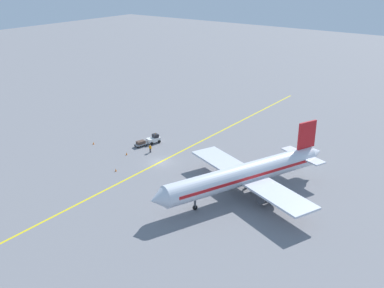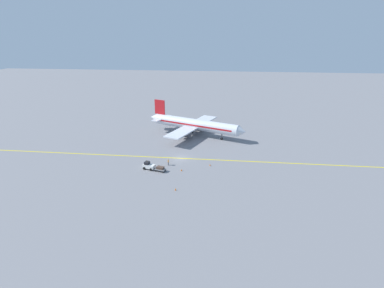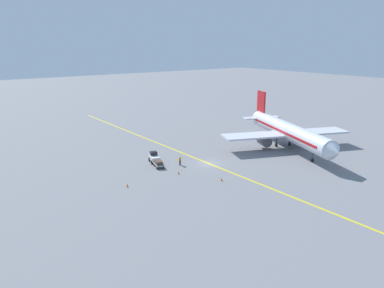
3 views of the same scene
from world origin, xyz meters
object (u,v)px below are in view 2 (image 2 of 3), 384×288
at_px(traffic_cone_near_nose, 210,165).
at_px(traffic_cone_by_wingtip, 175,189).
at_px(baggage_cart_trailing, 160,168).
at_px(ground_crew_worker, 168,162).
at_px(traffic_cone_mid_apron, 182,170).
at_px(baggage_tug_white, 149,166).
at_px(airplane_at_gate, 194,124).

distance_m(traffic_cone_near_nose, traffic_cone_by_wingtip, 15.32).
distance_m(baggage_cart_trailing, ground_crew_worker, 4.05).
xyz_separation_m(traffic_cone_mid_apron, traffic_cone_by_wingtip, (9.87, 0.12, 0.00)).
xyz_separation_m(baggage_tug_white, traffic_cone_near_nose, (-3.74, 15.25, -0.63)).
xyz_separation_m(baggage_cart_trailing, traffic_cone_near_nose, (-4.68, 12.09, -0.49)).
height_order(ground_crew_worker, traffic_cone_near_nose, ground_crew_worker).
distance_m(baggage_cart_trailing, traffic_cone_mid_apron, 5.29).
height_order(baggage_tug_white, traffic_cone_near_nose, baggage_tug_white).
xyz_separation_m(airplane_at_gate, baggage_tug_white, (27.95, -8.51, -2.81)).
distance_m(baggage_tug_white, traffic_cone_near_nose, 15.71).
distance_m(ground_crew_worker, traffic_cone_mid_apron, 5.00).
relative_size(ground_crew_worker, traffic_cone_near_nose, 3.05).
bearing_deg(traffic_cone_mid_apron, baggage_cart_trailing, -81.23).
height_order(baggage_tug_white, ground_crew_worker, baggage_tug_white).
relative_size(baggage_cart_trailing, traffic_cone_mid_apron, 5.26).
relative_size(baggage_cart_trailing, ground_crew_worker, 1.72).
relative_size(ground_crew_worker, traffic_cone_mid_apron, 3.05).
bearing_deg(ground_crew_worker, baggage_tug_white, -56.90).
bearing_deg(traffic_cone_mid_apron, baggage_tug_white, -90.97).
height_order(baggage_cart_trailing, traffic_cone_near_nose, baggage_cart_trailing).
xyz_separation_m(airplane_at_gate, traffic_cone_mid_apron, (28.09, -0.14, -3.43)).
xyz_separation_m(airplane_at_gate, traffic_cone_near_nose, (24.22, 6.74, -3.43)).
bearing_deg(baggage_cart_trailing, traffic_cone_near_nose, 111.18).
bearing_deg(traffic_cone_mid_apron, ground_crew_worker, -127.76).
xyz_separation_m(baggage_cart_trailing, ground_crew_worker, (-3.84, 1.29, 0.15)).
xyz_separation_m(baggage_tug_white, traffic_cone_by_wingtip, (10.01, 8.49, -0.63)).
bearing_deg(baggage_tug_white, traffic_cone_mid_apron, 89.03).
relative_size(baggage_cart_trailing, traffic_cone_by_wingtip, 5.26).
xyz_separation_m(ground_crew_worker, traffic_cone_mid_apron, (3.04, 3.92, -0.63)).
bearing_deg(ground_crew_worker, traffic_cone_by_wingtip, 17.39).
bearing_deg(traffic_cone_by_wingtip, airplane_at_gate, 179.97).
distance_m(airplane_at_gate, traffic_cone_mid_apron, 28.30).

